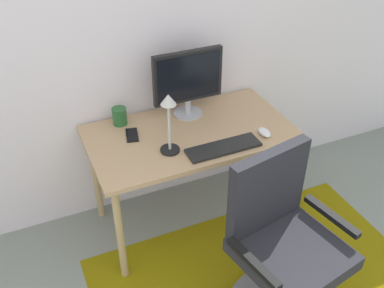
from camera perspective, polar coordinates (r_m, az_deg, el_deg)
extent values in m
cube|color=silver|center=(2.68, -8.08, 15.69)|extent=(6.00, 0.10, 2.60)
cube|color=tan|center=(2.67, -0.19, 1.29)|extent=(1.22, 0.68, 0.03)
cylinder|color=tan|center=(2.56, -9.19, -11.33)|extent=(0.04, 0.04, 0.68)
cylinder|color=tan|center=(2.91, 12.07, -4.91)|extent=(0.04, 0.04, 0.68)
cylinder|color=tan|center=(2.97, -12.18, -4.06)|extent=(0.04, 0.04, 0.68)
cylinder|color=tan|center=(3.28, 6.70, 0.75)|extent=(0.04, 0.04, 0.68)
cylinder|color=#B2B2B7|center=(2.83, -0.52, 3.99)|extent=(0.18, 0.18, 0.01)
cylinder|color=#B2B2B7|center=(2.81, -0.53, 4.88)|extent=(0.04, 0.04, 0.09)
cube|color=black|center=(2.71, -0.55, 8.65)|extent=(0.44, 0.04, 0.32)
cube|color=black|center=(2.69, -0.38, 8.48)|extent=(0.40, 0.00, 0.28)
cube|color=black|center=(2.52, 4.03, -0.46)|extent=(0.43, 0.13, 0.02)
ellipsoid|color=white|center=(2.66, 9.23, 1.49)|extent=(0.06, 0.10, 0.03)
cylinder|color=#255C2C|center=(2.74, -9.24, 3.52)|extent=(0.09, 0.09, 0.11)
cube|color=black|center=(2.64, -7.67, 1.15)|extent=(0.10, 0.15, 0.01)
cylinder|color=black|center=(2.50, -2.82, -0.75)|extent=(0.11, 0.11, 0.01)
cylinder|color=beige|center=(2.41, -2.92, 2.14)|extent=(0.02, 0.02, 0.28)
cone|color=beige|center=(2.32, -3.05, 5.71)|extent=(0.09, 0.09, 0.06)
cylinder|color=slate|center=(2.47, 11.89, -17.18)|extent=(0.06, 0.06, 0.40)
cube|color=#232328|center=(2.29, 12.61, -13.50)|extent=(0.56, 0.56, 0.08)
cube|color=#232328|center=(2.21, 9.63, -5.72)|extent=(0.46, 0.15, 0.45)
cube|color=black|center=(2.08, 7.81, -14.75)|extent=(0.10, 0.34, 0.03)
cube|color=black|center=(2.37, 17.41, -8.75)|extent=(0.10, 0.34, 0.03)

